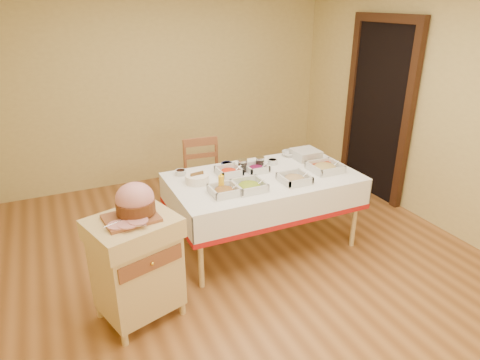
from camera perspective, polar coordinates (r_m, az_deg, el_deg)
name	(u,v)px	position (r m, az deg, el deg)	size (l,w,h in m)	color
room_shell	(250,135)	(3.60, 1.35, 6.05)	(5.00, 5.00, 5.00)	#955D2E
doorway	(379,108)	(5.60, 18.01, 9.13)	(0.09, 1.10, 2.20)	black
dining_table	(263,191)	(4.23, 3.13, -1.49)	(1.82, 1.02, 0.76)	#D9BB77
butcher_cart	(136,263)	(3.41, -13.66, -10.70)	(0.74, 0.67, 0.87)	#D9BB77
dining_chair	(205,181)	(4.77, -4.74, -0.11)	(0.46, 0.44, 0.94)	brown
ham_on_board	(135,203)	(3.21, -13.88, -2.97)	(0.40, 0.38, 0.27)	brown
serving_dish_a	(224,190)	(3.77, -2.12, -1.40)	(0.25, 0.24, 0.11)	silver
serving_dish_b	(249,186)	(3.86, 1.23, -0.78)	(0.27, 0.27, 0.11)	silver
serving_dish_c	(294,179)	(4.05, 7.28, 0.19)	(0.26, 0.26, 0.11)	silver
serving_dish_d	(325,167)	(4.36, 11.28, 1.68)	(0.30, 0.30, 0.11)	silver
serving_dish_e	(229,171)	(4.18, -1.49, 1.15)	(0.24, 0.23, 0.11)	silver
serving_dish_f	(256,168)	(4.27, 2.18, 1.61)	(0.22, 0.21, 0.10)	silver
small_bowl_left	(181,172)	(4.22, -7.93, 1.04)	(0.11, 0.11, 0.05)	silver
small_bowl_mid	(227,165)	(4.37, -1.77, 2.05)	(0.12, 0.12, 0.05)	navy
small_bowl_right	(273,162)	(4.47, 4.36, 2.47)	(0.10, 0.10, 0.05)	silver
bowl_white_imported	(253,164)	(4.40, 1.70, 2.09)	(0.15, 0.15, 0.04)	silver
bowl_small_imported	(289,154)	(4.72, 6.60, 3.52)	(0.17, 0.17, 0.05)	silver
preserve_jar_left	(242,166)	(4.26, 0.33, 1.87)	(0.10, 0.10, 0.12)	silver
preserve_jar_right	(260,163)	(4.35, 2.68, 2.27)	(0.09, 0.09, 0.11)	silver
mustard_bottle	(221,182)	(3.85, -2.53, -0.25)	(0.05, 0.05, 0.16)	yellow
bread_basket	(197,179)	(4.01, -5.72, 0.17)	(0.22, 0.22, 0.10)	white
plate_stack	(306,154)	(4.66, 8.76, 3.42)	(0.27, 0.27, 0.10)	silver
brass_platter	(319,165)	(4.47, 10.50, 2.04)	(0.31, 0.22, 0.04)	gold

